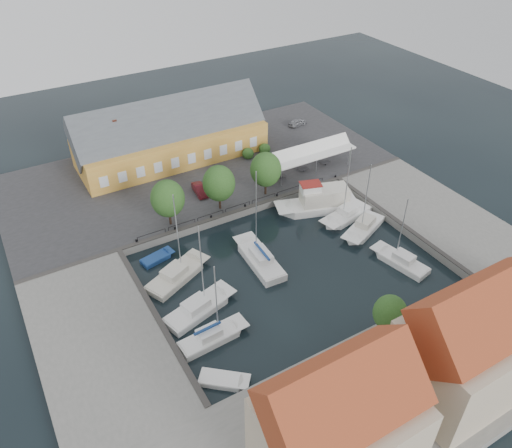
{
  "coord_description": "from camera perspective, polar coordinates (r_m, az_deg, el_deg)",
  "views": [
    {
      "loc": [
        -25.24,
        -37.38,
        38.43
      ],
      "look_at": [
        0.0,
        6.0,
        1.5
      ],
      "focal_mm": 35.0,
      "sensor_mm": 36.0,
      "label": 1
    }
  ],
  "objects": [
    {
      "name": "tent_canopy",
      "position": [
        73.74,
        6.15,
        8.02
      ],
      "size": [
        14.0,
        4.0,
        2.83
      ],
      "color": "white",
      "rests_on": "north_quay"
    },
    {
      "name": "quay_trees",
      "position": [
        64.06,
        -4.26,
        4.65
      ],
      "size": [
        18.2,
        4.2,
        6.3
      ],
      "color": "black",
      "rests_on": "north_quay"
    },
    {
      "name": "trawler",
      "position": [
        67.64,
        7.33,
        2.43
      ],
      "size": [
        11.66,
        6.66,
        5.0
      ],
      "color": "white",
      "rests_on": "ground"
    },
    {
      "name": "townhouses",
      "position": [
        44.73,
        22.17,
        -14.13
      ],
      "size": [
        36.3,
        8.5,
        12.0
      ],
      "color": "#BCAA90",
      "rests_on": "south_bank"
    },
    {
      "name": "ground",
      "position": [
        59.25,
        2.93,
        -4.14
      ],
      "size": [
        140.0,
        140.0,
        0.0
      ],
      "primitive_type": "plane",
      "color": "black",
      "rests_on": "ground"
    },
    {
      "name": "north_quay",
      "position": [
        75.64,
        -6.53,
        6.0
      ],
      "size": [
        56.0,
        26.0,
        1.0
      ],
      "primitive_type": "cube",
      "color": "#2D2D30",
      "rests_on": "ground"
    },
    {
      "name": "east_quay",
      "position": [
        70.15,
        19.18,
        1.35
      ],
      "size": [
        12.0,
        24.0,
        1.0
      ],
      "primitive_type": "cube",
      "color": "slate",
      "rests_on": "ground"
    },
    {
      "name": "west_boat_b",
      "position": [
        57.4,
        -9.02,
        -5.9
      ],
      "size": [
        8.66,
        6.06,
        11.37
      ],
      "color": "beige",
      "rests_on": "ground"
    },
    {
      "name": "car_silver",
      "position": [
        88.07,
        4.76,
        11.5
      ],
      "size": [
        3.66,
        1.99,
        1.18
      ],
      "primitive_type": "imported",
      "rotation": [
        0.0,
        0.0,
        1.75
      ],
      "color": "#96979D",
      "rests_on": "north_quay"
    },
    {
      "name": "east_boat_a",
      "position": [
        66.97,
        10.32,
        0.94
      ],
      "size": [
        8.23,
        4.14,
        11.28
      ],
      "color": "white",
      "rests_on": "ground"
    },
    {
      "name": "launch_nw",
      "position": [
        60.36,
        -11.23,
        -3.93
      ],
      "size": [
        4.27,
        2.42,
        0.88
      ],
      "color": "navy",
      "rests_on": "ground"
    },
    {
      "name": "south_bank",
      "position": [
        48.41,
        17.11,
        -17.6
      ],
      "size": [
        56.0,
        14.0,
        1.0
      ],
      "primitive_type": "cube",
      "color": "slate",
      "rests_on": "ground"
    },
    {
      "name": "east_boat_b",
      "position": [
        65.07,
        12.2,
        -0.52
      ],
      "size": [
        7.95,
        5.3,
        10.57
      ],
      "color": "white",
      "rests_on": "ground"
    },
    {
      "name": "west_boat_c",
      "position": [
        53.34,
        -6.54,
        -9.65
      ],
      "size": [
        8.64,
        4.8,
        11.27
      ],
      "color": "white",
      "rests_on": "ground"
    },
    {
      "name": "center_sailboat",
      "position": [
        58.62,
        0.42,
        -4.14
      ],
      "size": [
        3.21,
        9.24,
        12.47
      ],
      "color": "white",
      "rests_on": "ground"
    },
    {
      "name": "warehouse",
      "position": [
        77.39,
        -10.18,
        9.7
      ],
      "size": [
        28.56,
        14.0,
        9.55
      ],
      "color": "gold",
      "rests_on": "north_quay"
    },
    {
      "name": "west_boat_d",
      "position": [
        50.55,
        -5.03,
        -12.86
      ],
      "size": [
        7.36,
        2.62,
        9.86
      ],
      "color": "white",
      "rests_on": "ground"
    },
    {
      "name": "launch_sw",
      "position": [
        47.56,
        -3.76,
        -17.49
      ],
      "size": [
        4.68,
        4.32,
        0.98
      ],
      "color": "white",
      "rests_on": "ground"
    },
    {
      "name": "east_boat_c",
      "position": [
        60.9,
        16.18,
        -4.21
      ],
      "size": [
        3.65,
        7.45,
        9.4
      ],
      "color": "white",
      "rests_on": "ground"
    },
    {
      "name": "car_red",
      "position": [
        69.12,
        -6.45,
        3.92
      ],
      "size": [
        1.71,
        3.9,
        1.25
      ],
      "primitive_type": "imported",
      "rotation": [
        0.0,
        0.0,
        -0.11
      ],
      "color": "#59141C",
      "rests_on": "north_quay"
    },
    {
      "name": "quay_edge_fittings",
      "position": [
        61.72,
        0.6,
        -0.92
      ],
      "size": [
        56.0,
        24.72,
        0.4
      ],
      "color": "#383533",
      "rests_on": "north_quay"
    },
    {
      "name": "west_quay",
      "position": [
        51.97,
        -17.2,
        -12.74
      ],
      "size": [
        12.0,
        24.0,
        1.0
      ],
      "primitive_type": "cube",
      "color": "slate",
      "rests_on": "ground"
    }
  ]
}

